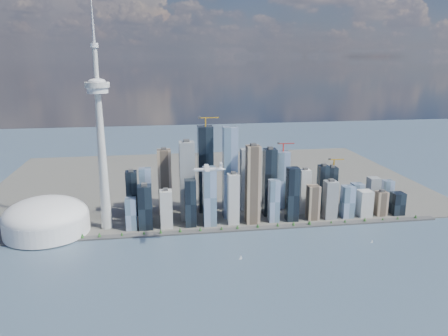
{
  "coord_description": "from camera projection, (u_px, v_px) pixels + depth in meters",
  "views": [
    {
      "loc": [
        -166.1,
        -743.93,
        417.97
      ],
      "look_at": [
        -11.36,
        260.0,
        158.41
      ],
      "focal_mm": 35.0,
      "sensor_mm": 36.0,
      "label": 1
    }
  ],
  "objects": [
    {
      "name": "land",
      "position": [
        208.0,
        181.0,
        1510.28
      ],
      "size": [
        1400.0,
        900.0,
        3.0
      ],
      "primitive_type": "cube",
      "color": "#4C4C47",
      "rests_on": "ground"
    },
    {
      "name": "seawall",
      "position": [
        229.0,
        230.0,
        1079.25
      ],
      "size": [
        1100.0,
        22.0,
        4.0
      ],
      "primitive_type": "cube",
      "color": "#383838",
      "rests_on": "ground"
    },
    {
      "name": "skyscraper_cluster",
      "position": [
        246.0,
        188.0,
        1151.44
      ],
      "size": [
        736.0,
        142.0,
        263.06
      ],
      "color": "black",
      "rests_on": "land"
    },
    {
      "name": "ground",
      "position": [
        250.0,
        280.0,
        840.36
      ],
      "size": [
        4000.0,
        4000.0,
        0.0
      ],
      "primitive_type": "plane",
      "color": "#324658",
      "rests_on": "ground"
    },
    {
      "name": "airplane",
      "position": [
        209.0,
        169.0,
        921.61
      ],
      "size": [
        71.33,
        63.08,
        17.39
      ],
      "rotation": [
        0.0,
        0.0,
        -0.07
      ],
      "color": "silver",
      "rests_on": "ground"
    },
    {
      "name": "dome_stadium",
      "position": [
        46.0,
        218.0,
        1052.92
      ],
      "size": [
        200.0,
        200.0,
        86.0
      ],
      "color": "silver",
      "rests_on": "land"
    },
    {
      "name": "needle_tower",
      "position": [
        101.0,
        136.0,
        1034.53
      ],
      "size": [
        56.0,
        56.0,
        550.5
      ],
      "color": "#AEAFAA",
      "rests_on": "land"
    },
    {
      "name": "sailboat_east",
      "position": [
        372.0,
        242.0,
        1009.98
      ],
      "size": [
        5.94,
        1.86,
        8.24
      ],
      "rotation": [
        0.0,
        0.0,
        0.06
      ],
      "color": "silver",
      "rests_on": "ground"
    },
    {
      "name": "shoreline_trees",
      "position": [
        229.0,
        227.0,
        1077.57
      ],
      "size": [
        960.53,
        7.2,
        8.8
      ],
      "color": "#3F2D1E",
      "rests_on": "seawall"
    },
    {
      "name": "sailboat_west",
      "position": [
        241.0,
        258.0,
        927.14
      ],
      "size": [
        7.52,
        3.4,
        10.41
      ],
      "rotation": [
        0.0,
        0.0,
        0.23
      ],
      "color": "silver",
      "rests_on": "ground"
    }
  ]
}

